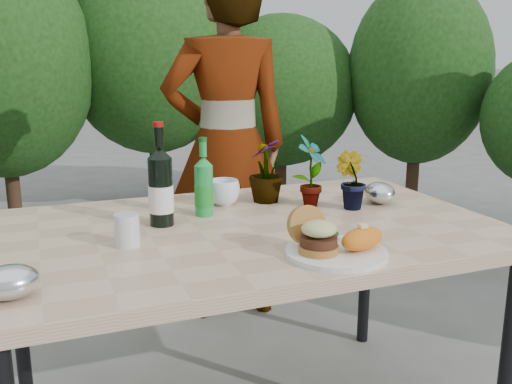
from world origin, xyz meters
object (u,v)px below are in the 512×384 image
object	(u,v)px
person	(227,146)
wine_bottle	(161,188)
dinner_plate	(336,253)
patio_table	(247,243)

from	to	relation	value
person	wine_bottle	bearing A→B (deg)	64.64
wine_bottle	person	bearing A→B (deg)	53.05
wine_bottle	person	size ratio (longest dim) A/B	0.19
dinner_plate	wine_bottle	size ratio (longest dim) A/B	0.84
patio_table	wine_bottle	bearing A→B (deg)	156.14
patio_table	person	xyz separation A→B (m)	(0.25, 0.95, 0.16)
patio_table	wine_bottle	size ratio (longest dim) A/B	4.82
dinner_plate	wine_bottle	bearing A→B (deg)	129.99
patio_table	person	distance (m)	1.00
dinner_plate	wine_bottle	xyz separation A→B (m)	(-0.38, 0.46, 0.11)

